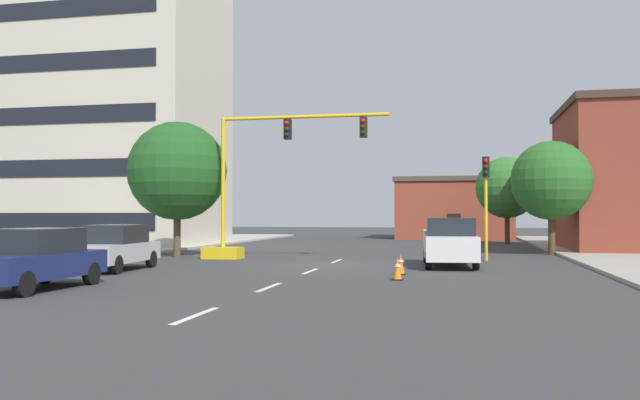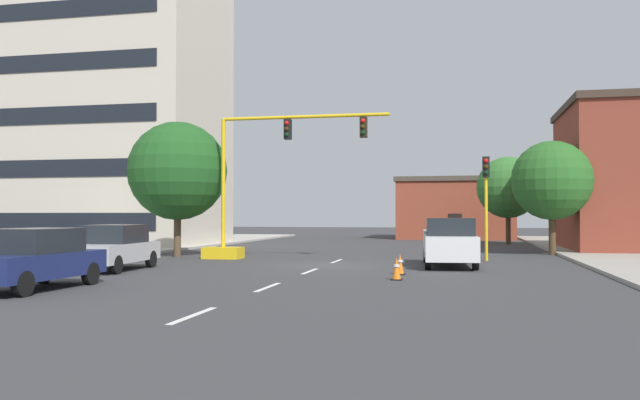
# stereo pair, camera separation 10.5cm
# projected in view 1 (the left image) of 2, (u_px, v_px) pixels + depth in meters

# --- Properties ---
(ground_plane) EXTENTS (160.00, 160.00, 0.00)m
(ground_plane) POSITION_uv_depth(u_px,v_px,m) (326.00, 265.00, 27.56)
(ground_plane) COLOR #38383A
(sidewalk_left) EXTENTS (6.00, 56.00, 0.14)m
(sidewalk_left) POSITION_uv_depth(u_px,v_px,m) (126.00, 250.00, 38.16)
(sidewalk_left) COLOR #B2ADA3
(sidewalk_left) RESTS_ON ground_plane
(sidewalk_right) EXTENTS (6.00, 56.00, 0.14)m
(sidewalk_right) POSITION_uv_depth(u_px,v_px,m) (623.00, 256.00, 32.62)
(sidewalk_right) COLOR #9E998E
(sidewalk_right) RESTS_ON ground_plane
(lane_stripe_seg_0) EXTENTS (0.16, 2.40, 0.01)m
(lane_stripe_seg_0) POSITION_uv_depth(u_px,v_px,m) (196.00, 315.00, 13.86)
(lane_stripe_seg_0) COLOR silver
(lane_stripe_seg_0) RESTS_ON ground_plane
(lane_stripe_seg_1) EXTENTS (0.16, 2.40, 0.01)m
(lane_stripe_seg_1) POSITION_uv_depth(u_px,v_px,m) (269.00, 287.00, 19.25)
(lane_stripe_seg_1) COLOR silver
(lane_stripe_seg_1) RESTS_ON ground_plane
(lane_stripe_seg_2) EXTENTS (0.16, 2.40, 0.01)m
(lane_stripe_seg_2) POSITION_uv_depth(u_px,v_px,m) (310.00, 271.00, 24.63)
(lane_stripe_seg_2) COLOR silver
(lane_stripe_seg_2) RESTS_ON ground_plane
(lane_stripe_seg_3) EXTENTS (0.16, 2.40, 0.01)m
(lane_stripe_seg_3) POSITION_uv_depth(u_px,v_px,m) (337.00, 261.00, 30.01)
(lane_stripe_seg_3) COLOR silver
(lane_stripe_seg_3) RESTS_ON ground_plane
(building_tall_left) EXTENTS (14.36, 10.76, 23.82)m
(building_tall_left) POSITION_uv_depth(u_px,v_px,m) (114.00, 76.00, 46.31)
(building_tall_left) COLOR beige
(building_tall_left) RESTS_ON ground_plane
(building_brick_center) EXTENTS (10.09, 9.78, 5.31)m
(building_brick_center) POSITION_uv_depth(u_px,v_px,m) (454.00, 208.00, 58.66)
(building_brick_center) COLOR brown
(building_brick_center) RESTS_ON ground_plane
(traffic_signal_gantry) EXTENTS (8.97, 1.20, 6.83)m
(traffic_signal_gantry) POSITION_uv_depth(u_px,v_px,m) (246.00, 212.00, 31.52)
(traffic_signal_gantry) COLOR yellow
(traffic_signal_gantry) RESTS_ON ground_plane
(traffic_light_pole_right) EXTENTS (0.32, 0.47, 4.80)m
(traffic_light_pole_right) POSITION_uv_depth(u_px,v_px,m) (486.00, 184.00, 30.32)
(traffic_light_pole_right) COLOR yellow
(traffic_light_pole_right) RESTS_ON ground_plane
(tree_left_near) EXTENTS (4.97, 4.97, 6.81)m
(tree_left_near) POSITION_uv_depth(u_px,v_px,m) (177.00, 171.00, 33.10)
(tree_left_near) COLOR brown
(tree_left_near) RESTS_ON ground_plane
(tree_right_mid) EXTENTS (4.20, 4.20, 6.03)m
(tree_right_mid) POSITION_uv_depth(u_px,v_px,m) (551.00, 181.00, 34.74)
(tree_right_mid) COLOR #4C3823
(tree_right_mid) RESTS_ON ground_plane
(tree_right_far) EXTENTS (4.44, 4.44, 6.29)m
(tree_right_far) POSITION_uv_depth(u_px,v_px,m) (507.00, 188.00, 47.34)
(tree_right_far) COLOR #4C3823
(tree_right_far) RESTS_ON ground_plane
(pickup_truck_white) EXTENTS (2.37, 5.53, 1.99)m
(pickup_truck_white) POSITION_uv_depth(u_px,v_px,m) (449.00, 243.00, 27.00)
(pickup_truck_white) COLOR white
(pickup_truck_white) RESTS_ON ground_plane
(sedan_navy_near_left) EXTENTS (1.96, 4.54, 1.74)m
(sedan_navy_near_left) POSITION_uv_depth(u_px,v_px,m) (36.00, 258.00, 18.67)
(sedan_navy_near_left) COLOR navy
(sedan_navy_near_left) RESTS_ON ground_plane
(sedan_silver_mid_left) EXTENTS (2.09, 4.59, 1.74)m
(sedan_silver_mid_left) POSITION_uv_depth(u_px,v_px,m) (115.00, 247.00, 25.09)
(sedan_silver_mid_left) COLOR #B7B7BC
(sedan_silver_mid_left) RESTS_ON ground_plane
(traffic_cone_roadside_a) EXTENTS (0.36, 0.36, 0.76)m
(traffic_cone_roadside_a) POSITION_uv_depth(u_px,v_px,m) (401.00, 264.00, 23.26)
(traffic_cone_roadside_a) COLOR black
(traffic_cone_roadside_a) RESTS_ON ground_plane
(traffic_cone_roadside_b) EXTENTS (0.36, 0.36, 0.74)m
(traffic_cone_roadside_b) POSITION_uv_depth(u_px,v_px,m) (397.00, 269.00, 21.35)
(traffic_cone_roadside_b) COLOR black
(traffic_cone_roadside_b) RESTS_ON ground_plane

